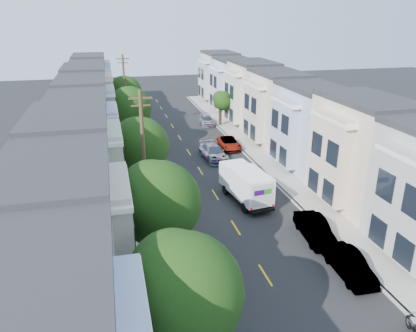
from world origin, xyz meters
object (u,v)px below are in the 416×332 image
at_px(tree_a, 181,293).
at_px(tree_d, 129,108).
at_px(fedex_truck, 246,183).
at_px(motorcycle, 415,331).
at_px(parked_left_c, 167,217).
at_px(parked_left_d, 152,170).
at_px(tree_c, 139,146).
at_px(tree_b, 157,204).
at_px(lead_sedan, 213,152).
at_px(tree_far_r, 222,101).
at_px(parked_right_a, 349,265).
at_px(parked_right_d, 207,120).
at_px(utility_pole_near, 144,161).
at_px(parked_right_c, 229,143).
at_px(parked_right_b, 315,229).
at_px(tree_e, 124,93).
at_px(parked_left_b, 188,284).
at_px(utility_pole_far, 125,94).

bearing_deg(tree_a, tree_d, 90.00).
relative_size(fedex_truck, motorcycle, 2.71).
relative_size(fedex_truck, parked_left_c, 1.16).
distance_m(parked_left_d, motorcycle, 26.04).
bearing_deg(tree_a, tree_c, 90.00).
xyz_separation_m(tree_b, parked_left_d, (1.40, 16.90, -4.58)).
bearing_deg(lead_sedan, parked_left_d, -156.89).
relative_size(tree_far_r, parked_right_a, 1.14).
height_order(lead_sedan, parked_right_d, lead_sedan).
distance_m(utility_pole_near, parked_right_c, 20.26).
xyz_separation_m(tree_a, parked_right_c, (11.20, 31.01, -4.35)).
distance_m(utility_pole_near, motorcycle, 19.09).
distance_m(parked_right_b, motorcycle, 9.73).
distance_m(tree_far_r, utility_pole_near, 29.66).
bearing_deg(tree_c, parked_left_d, 74.68).
bearing_deg(parked_left_d, tree_e, 91.37).
distance_m(tree_a, parked_right_d, 43.99).
xyz_separation_m(parked_left_b, parked_right_a, (9.80, -0.48, -0.03)).
height_order(tree_e, parked_right_b, tree_e).
relative_size(utility_pole_far, motorcycle, 4.54).
bearing_deg(tree_a, parked_right_b, 41.64).
bearing_deg(tree_d, parked_right_c, -4.09).
bearing_deg(tree_far_r, tree_c, -120.81).
height_order(parked_left_d, parked_right_a, parked_right_a).
height_order(tree_b, fedex_truck, tree_b).
relative_size(tree_a, parked_left_c, 1.43).
xyz_separation_m(tree_far_r, parked_right_b, (-1.99, -31.29, -2.74)).
distance_m(tree_a, parked_right_a, 13.23).
distance_m(tree_far_r, utility_pole_far, 13.31).
distance_m(tree_b, parked_left_c, 8.28).
height_order(fedex_truck, motorcycle, fedex_truck).
relative_size(tree_e, parked_right_b, 1.56).
height_order(lead_sedan, parked_left_c, parked_left_c).
distance_m(tree_c, parked_left_b, 13.75).
height_order(utility_pole_near, parked_right_d, utility_pole_near).
xyz_separation_m(tree_a, motorcycle, (11.49, 0.23, -4.54)).
height_order(tree_b, parked_right_d, tree_b).
bearing_deg(tree_d, parked_right_b, -62.85).
relative_size(parked_right_d, motorcycle, 1.90).
bearing_deg(tree_a, parked_left_d, 86.69).
bearing_deg(fedex_truck, utility_pole_far, 101.89).
bearing_deg(tree_e, parked_right_c, -49.29).
relative_size(utility_pole_far, lead_sedan, 1.97).
relative_size(tree_a, lead_sedan, 1.45).
distance_m(tree_b, parked_left_d, 17.57).
xyz_separation_m(tree_d, parked_left_c, (1.40, -17.67, -4.47)).
xyz_separation_m(tree_b, tree_d, (0.00, 24.47, -0.04)).
bearing_deg(parked_right_a, fedex_truck, 105.66).
relative_size(tree_e, parked_right_d, 1.69).
distance_m(tree_a, lead_sedan, 29.42).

